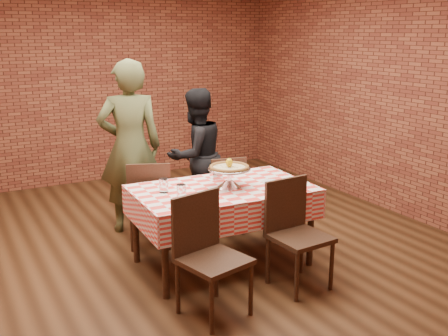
{
  "coord_description": "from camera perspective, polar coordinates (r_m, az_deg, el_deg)",
  "views": [
    {
      "loc": [
        -2.05,
        -4.58,
        2.16
      ],
      "look_at": [
        0.25,
        -0.38,
        0.92
      ],
      "focal_mm": 42.64,
      "sensor_mm": 36.0,
      "label": 1
    }
  ],
  "objects": [
    {
      "name": "chair_far_left",
      "position": [
        5.5,
        -7.95,
        -3.65
      ],
      "size": [
        0.55,
        0.55,
        0.91
      ],
      "primitive_type": null,
      "rotation": [
        0.0,
        0.0,
        2.77
      ],
      "color": "#3D2417",
      "rests_on": "ground"
    },
    {
      "name": "chair_near_left",
      "position": [
        4.12,
        -1.08,
        -9.65
      ],
      "size": [
        0.56,
        0.56,
        0.94
      ],
      "primitive_type": null,
      "rotation": [
        0.0,
        0.0,
        0.24
      ],
      "color": "#3D2417",
      "rests_on": "ground"
    },
    {
      "name": "pizza_stand",
      "position": [
        4.88,
        0.56,
        -1.05
      ],
      "size": [
        0.44,
        0.44,
        0.18
      ],
      "primitive_type": null,
      "rotation": [
        0.0,
        0.0,
        -0.1
      ],
      "color": "silver",
      "rests_on": "tablecloth"
    },
    {
      "name": "water_glass_left",
      "position": [
        4.56,
        -4.6,
        -2.55
      ],
      "size": [
        0.08,
        0.08,
        0.13
      ],
      "primitive_type": "cylinder",
      "rotation": [
        0.0,
        0.0,
        -0.04
      ],
      "color": "white",
      "rests_on": "tablecloth"
    },
    {
      "name": "sweetener_packet_a",
      "position": [
        5.06,
        6.57,
        -1.6
      ],
      "size": [
        0.05,
        0.04,
        0.0
      ],
      "primitive_type": "cube",
      "rotation": [
        0.0,
        0.0,
        -0.15
      ],
      "color": "white",
      "rests_on": "tablecloth"
    },
    {
      "name": "chair_far_right",
      "position": [
        5.81,
        -0.03,
        -2.72
      ],
      "size": [
        0.45,
        0.45,
        0.86
      ],
      "primitive_type": null,
      "rotation": [
        0.0,
        0.0,
        2.97
      ],
      "color": "#3D2417",
      "rests_on": "ground"
    },
    {
      "name": "back_wall",
      "position": [
        7.88,
        -13.67,
        9.0
      ],
      "size": [
        5.5,
        0.0,
        5.5
      ],
      "primitive_type": "plane",
      "rotation": [
        1.57,
        0.0,
        0.0
      ],
      "color": "maroon",
      "rests_on": "ground"
    },
    {
      "name": "side_plate",
      "position": [
        5.06,
        5.0,
        -1.49
      ],
      "size": [
        0.17,
        0.17,
        0.01
      ],
      "primitive_type": "cylinder",
      "rotation": [
        0.0,
        0.0,
        -0.04
      ],
      "color": "white",
      "rests_on": "tablecloth"
    },
    {
      "name": "table",
      "position": [
        5.02,
        -0.17,
        -6.27
      ],
      "size": [
        1.63,
        1.02,
        0.75
      ],
      "primitive_type": "cube",
      "rotation": [
        0.0,
        0.0,
        -0.04
      ],
      "color": "#3D2417",
      "rests_on": "ground"
    },
    {
      "name": "diner_black",
      "position": [
        6.1,
        -3.04,
        1.36
      ],
      "size": [
        0.86,
        0.73,
        1.53
      ],
      "primitive_type": "imported",
      "rotation": [
        0.0,
        0.0,
        3.37
      ],
      "color": "black",
      "rests_on": "ground"
    },
    {
      "name": "sweetener_packet_b",
      "position": [
        5.1,
        6.76,
        -1.45
      ],
      "size": [
        0.05,
        0.04,
        0.0
      ],
      "primitive_type": "cube",
      "rotation": [
        0.0,
        0.0,
        -0.01
      ],
      "color": "white",
      "rests_on": "tablecloth"
    },
    {
      "name": "lemon",
      "position": [
        4.84,
        0.57,
        0.57
      ],
      "size": [
        0.07,
        0.07,
        0.08
      ],
      "primitive_type": "ellipsoid",
      "rotation": [
        0.0,
        0.0,
        -0.1
      ],
      "color": "#E7B60A",
      "rests_on": "pizza"
    },
    {
      "name": "condiment_caddy",
      "position": [
        5.16,
        -0.87,
        -0.39
      ],
      "size": [
        0.1,
        0.08,
        0.14
      ],
      "primitive_type": "cube",
      "rotation": [
        0.0,
        0.0,
        -0.02
      ],
      "color": "silver",
      "rests_on": "tablecloth"
    },
    {
      "name": "chair_near_right",
      "position": [
        4.59,
        8.18,
        -7.26
      ],
      "size": [
        0.48,
        0.48,
        0.93
      ],
      "primitive_type": null,
      "rotation": [
        0.0,
        0.0,
        0.08
      ],
      "color": "#3D2417",
      "rests_on": "ground"
    },
    {
      "name": "pizza",
      "position": [
        4.85,
        0.57,
        0.03
      ],
      "size": [
        0.4,
        0.4,
        0.03
      ],
      "primitive_type": "cylinder",
      "rotation": [
        0.0,
        0.0,
        -0.1
      ],
      "color": "beige",
      "rests_on": "pizza_stand"
    },
    {
      "name": "tablecloth",
      "position": [
        4.94,
        -0.17,
        -3.61
      ],
      "size": [
        1.67,
        1.06,
        0.27
      ],
      "primitive_type": null,
      "rotation": [
        0.0,
        0.0,
        -0.04
      ],
      "color": "#EA3E35",
      "rests_on": "table"
    },
    {
      "name": "diner_olive",
      "position": [
        5.81,
        -10.04,
        2.22
      ],
      "size": [
        0.77,
        0.6,
        1.88
      ],
      "primitive_type": "imported",
      "rotation": [
        0.0,
        0.0,
        2.9
      ],
      "color": "#484D2C",
      "rests_on": "ground"
    },
    {
      "name": "water_glass_right",
      "position": [
        4.76,
        -6.49,
        -1.88
      ],
      "size": [
        0.08,
        0.08,
        0.13
      ],
      "primitive_type": "cylinder",
      "rotation": [
        0.0,
        0.0,
        -0.04
      ],
      "color": "white",
      "rests_on": "tablecloth"
    },
    {
      "name": "ground",
      "position": [
        5.46,
        -4.25,
        -8.77
      ],
      "size": [
        6.0,
        6.0,
        0.0
      ],
      "primitive_type": "plane",
      "color": "black",
      "rests_on": "ground"
    }
  ]
}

